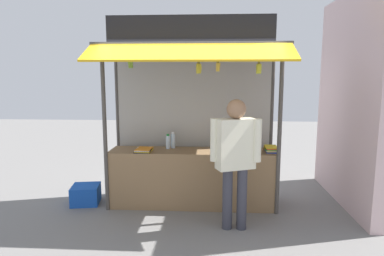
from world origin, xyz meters
The scene contains 17 objects.
ground_plane centered at (0.00, 0.00, 0.00)m, with size 20.00×20.00×0.00m, color slate.
stall_counter centered at (0.00, 0.00, 0.44)m, with size 2.53×0.56×0.88m, color olive.
stall_structure centered at (0.00, 0.12, 1.69)m, with size 2.73×1.44×2.82m.
water_bottle_front_right centered at (-0.31, 0.16, 1.00)m, with size 0.07×0.07×0.26m.
water_bottle_rear_center centered at (1.01, 0.10, 1.01)m, with size 0.08×0.08×0.28m.
water_bottle_back_left centered at (-0.39, 0.10, 0.99)m, with size 0.07×0.07×0.24m.
magazine_stack_front_left centered at (0.88, -0.12, 0.90)m, with size 0.22×0.24×0.05m.
magazine_stack_back_right centered at (0.55, 0.00, 0.90)m, with size 0.23×0.30×0.04m.
magazine_stack_right centered at (1.20, -0.02, 0.92)m, with size 0.21×0.30×0.08m.
magazine_stack_mid_right centered at (-0.73, -0.12, 0.90)m, with size 0.26×0.31×0.05m.
banana_bunch_leftmost centered at (0.38, -0.38, 2.14)m, with size 0.08×0.08×0.27m.
banana_bunch_inner_right centered at (0.93, -0.38, 2.11)m, with size 0.09×0.09×0.30m.
banana_bunch_rightmost centered at (0.11, -0.38, 2.12)m, with size 0.09×0.09×0.30m.
banana_bunch_inner_left centered at (-0.83, -0.38, 2.18)m, with size 0.09×0.09×0.22m.
vendor_person centered at (0.61, -0.81, 1.04)m, with size 0.65×0.38×1.72m.
plastic_crate centered at (-1.69, -0.05, 0.15)m, with size 0.42×0.42×0.29m, color #194CB2.
neighbour_wall centered at (2.43, 0.30, 1.63)m, with size 0.20×2.40×3.25m, color beige.
Camera 1 is at (0.31, -5.11, 2.02)m, focal length 31.78 mm.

